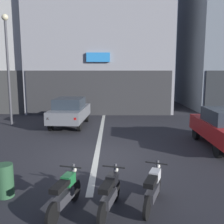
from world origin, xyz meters
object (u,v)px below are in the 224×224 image
at_px(motorcycle_green_row_leftmost, 66,193).
at_px(motorcycle_black_row_left_mid, 111,193).
at_px(street_lamp, 9,59).
at_px(motorcycle_white_row_centre, 154,188).
at_px(car_grey_crossing_near, 71,111).
at_px(trash_bin, 6,180).

bearing_deg(motorcycle_green_row_leftmost, motorcycle_black_row_left_mid, 0.16).
relative_size(street_lamp, motorcycle_white_row_centre, 3.97).
distance_m(motorcycle_black_row_left_mid, motorcycle_white_row_centre, 1.05).
xyz_separation_m(street_lamp, motorcycle_white_row_centre, (6.87, -9.12, -3.40)).
bearing_deg(motorcycle_black_row_left_mid, motorcycle_green_row_leftmost, -179.84).
distance_m(car_grey_crossing_near, motorcycle_white_row_centre, 9.66).
xyz_separation_m(car_grey_crossing_near, trash_bin, (-0.30, -8.54, -0.46)).
relative_size(motorcycle_green_row_leftmost, motorcycle_white_row_centre, 1.03).
distance_m(motorcycle_black_row_left_mid, trash_bin, 2.78).
xyz_separation_m(street_lamp, motorcycle_green_row_leftmost, (4.84, -9.38, -3.40)).
distance_m(motorcycle_white_row_centre, trash_bin, 3.73).
relative_size(motorcycle_black_row_left_mid, motorcycle_white_row_centre, 1.03).
bearing_deg(motorcycle_green_row_leftmost, car_grey_crossing_near, 98.41).
relative_size(motorcycle_white_row_centre, trash_bin, 1.86).
bearing_deg(car_grey_crossing_near, street_lamp, 178.45).
xyz_separation_m(motorcycle_green_row_leftmost, motorcycle_white_row_centre, (2.03, 0.26, 0.00)).
bearing_deg(motorcycle_white_row_centre, motorcycle_black_row_left_mid, -165.99).
bearing_deg(motorcycle_white_row_centre, trash_bin, 172.46).
distance_m(car_grey_crossing_near, motorcycle_green_row_leftmost, 9.39).
relative_size(car_grey_crossing_near, street_lamp, 0.67).
height_order(motorcycle_white_row_centre, trash_bin, motorcycle_white_row_centre).
height_order(motorcycle_green_row_leftmost, motorcycle_black_row_left_mid, same).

